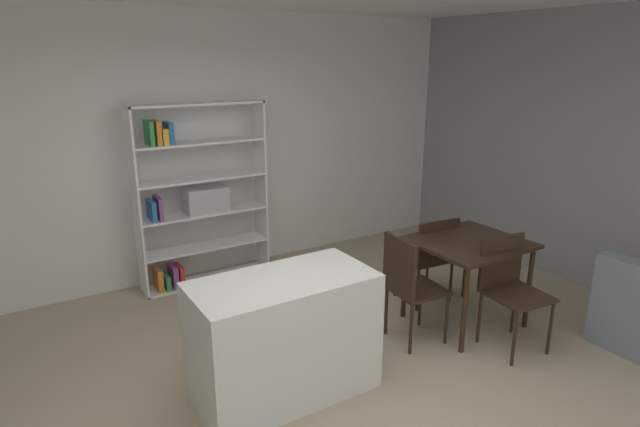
{
  "coord_description": "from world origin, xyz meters",
  "views": [
    {
      "loc": [
        -1.64,
        -2.58,
        2.33
      ],
      "look_at": [
        0.29,
        0.52,
        1.24
      ],
      "focal_mm": 29.29,
      "sensor_mm": 36.0,
      "label": 1
    }
  ],
  "objects": [
    {
      "name": "ground_plane",
      "position": [
        0.0,
        0.0,
        0.0
      ],
      "size": [
        9.57,
        9.57,
        0.0
      ],
      "primitive_type": "plane",
      "color": "tan"
    },
    {
      "name": "back_partition",
      "position": [
        0.0,
        2.81,
        1.41
      ],
      "size": [
        6.96,
        0.06,
        2.82
      ],
      "primitive_type": "cube",
      "color": "silver",
      "rests_on": "ground_plane"
    },
    {
      "name": "right_partition_gray",
      "position": [
        3.45,
        0.0,
        1.41
      ],
      "size": [
        0.06,
        5.68,
        2.82
      ],
      "primitive_type": "cube",
      "color": "gray",
      "rests_on": "ground_plane"
    },
    {
      "name": "kitchen_island",
      "position": [
        -0.12,
        0.33,
        0.44
      ],
      "size": [
        1.27,
        0.64,
        0.89
      ],
      "primitive_type": "cube",
      "color": "silver",
      "rests_on": "ground_plane"
    },
    {
      "name": "open_bookshelf",
      "position": [
        0.03,
        2.51,
        0.92
      ],
      "size": [
        1.36,
        0.3,
        1.9
      ],
      "color": "white",
      "rests_on": "ground_plane"
    },
    {
      "name": "dining_table",
      "position": [
        1.76,
        0.39,
        0.69
      ],
      "size": [
        0.92,
        0.85,
        0.79
      ],
      "color": "black",
      "rests_on": "ground_plane"
    },
    {
      "name": "dining_chair_far",
      "position": [
        1.75,
        0.84,
        0.53
      ],
      "size": [
        0.5,
        0.47,
        0.88
      ],
      "rotation": [
        0.0,
        0.0,
        3.05
      ],
      "color": "black",
      "rests_on": "ground_plane"
    },
    {
      "name": "dining_chair_island_side",
      "position": [
        1.08,
        0.4,
        0.56
      ],
      "size": [
        0.46,
        0.46,
        0.95
      ],
      "rotation": [
        0.0,
        0.0,
        1.48
      ],
      "color": "black",
      "rests_on": "ground_plane"
    },
    {
      "name": "dining_chair_near",
      "position": [
        1.77,
        -0.06,
        0.56
      ],
      "size": [
        0.49,
        0.5,
        0.92
      ],
      "rotation": [
        0.0,
        0.0,
        -0.11
      ],
      "color": "black",
      "rests_on": "ground_plane"
    }
  ]
}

